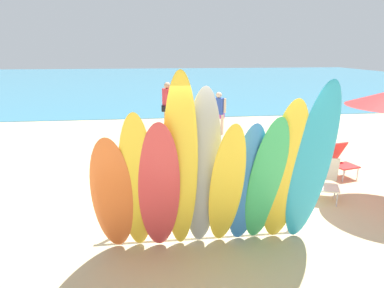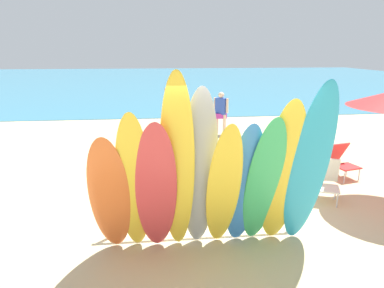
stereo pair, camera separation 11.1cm
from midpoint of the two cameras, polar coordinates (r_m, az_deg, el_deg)
name	(u,v)px [view 1 (the left image)]	position (r m, az deg, el deg)	size (l,w,h in m)	color
ground	(165,104)	(19.35, -4.62, 6.51)	(60.00, 60.00, 0.00)	#D3BC8C
ocean_water	(157,79)	(35.09, -5.81, 10.39)	(60.00, 40.00, 0.02)	teal
surfboard_rack	(206,204)	(5.70, 1.73, -9.74)	(3.14, 0.07, 0.63)	brown
surfboard_orange_0	(113,198)	(4.93, -13.40, -8.53)	(0.56, 0.08, 2.04)	orange
surfboard_yellow_1	(137,187)	(4.80, -9.60, -6.98)	(0.47, 0.06, 2.37)	yellow
surfboard_red_2	(159,191)	(4.82, -6.02, -7.59)	(0.57, 0.08, 2.21)	#D13D42
surfboard_yellow_3	(180,169)	(4.70, -2.57, -4.15)	(0.46, 0.08, 2.81)	yellow
surfboard_grey_4	(202,173)	(4.85, 0.98, -4.79)	(0.51, 0.07, 2.58)	#999EA3
surfboard_yellow_5	(226,189)	(4.93, 4.95, -7.27)	(0.47, 0.06, 2.19)	yellow
surfboard_blue_6	(246,186)	(5.12, 8.21, -6.84)	(0.51, 0.06, 2.07)	#337AD1
surfboard_green_7	(266,183)	(5.15, 11.27, -6.28)	(0.53, 0.08, 2.19)	#38B266
surfboard_yellow_8	(284,175)	(5.19, 14.17, -4.95)	(0.57, 0.07, 2.41)	yellow
surfboard_teal_9	(311,168)	(5.24, 18.18, -3.66)	(0.57, 0.07, 2.66)	#289EC6
beachgoer_by_water	(219,110)	(12.24, 4.08, 5.51)	(0.46, 0.39, 1.48)	beige
beachgoer_photographing	(168,102)	(13.04, -4.24, 6.76)	(0.45, 0.61, 1.74)	tan
beach_chair_red	(325,178)	(7.46, 20.43, -5.17)	(0.71, 0.79, 0.83)	#B7B7BC
beach_chair_blue	(339,158)	(8.93, 22.50, -2.16)	(0.67, 0.85, 0.79)	#B7B7BC
beach_chair_striped	(273,152)	(8.98, 12.66, -1.23)	(0.74, 0.86, 0.80)	#B7B7BC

